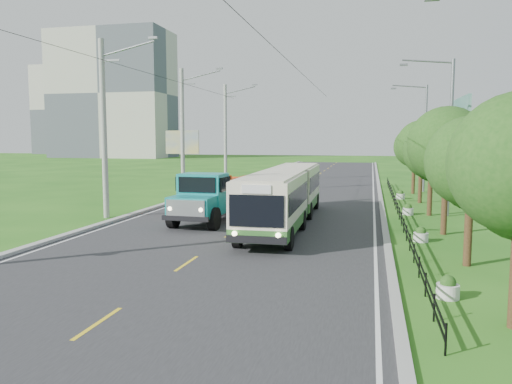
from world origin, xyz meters
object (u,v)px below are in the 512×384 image
(tree_third, at_px, (447,150))
(planter_far, at_px, (400,195))
(planter_near, at_px, (421,235))
(billboard_left, at_px, (182,146))
(planter_mid, at_px, (408,210))
(tree_fourth, at_px, (432,154))
(streetlight_mid, at_px, (448,132))
(tree_back, at_px, (415,149))
(planter_front, at_px, (448,288))
(bus, at_px, (285,192))
(pole_near, at_px, (104,128))
(dump_truck, at_px, (209,194))
(billboard_right, at_px, (461,126))
(pole_far, at_px, (226,133))
(pole_mid, at_px, (183,131))
(tree_second, at_px, (472,167))
(tree_fifth, at_px, (422,148))
(streetlight_far, at_px, (423,134))

(tree_third, bearing_deg, planter_far, 95.18)
(planter_near, bearing_deg, planter_far, 90.00)
(billboard_left, bearing_deg, planter_mid, -28.92)
(tree_fourth, relative_size, streetlight_mid, 0.60)
(tree_back, height_order, planter_front, tree_back)
(bus, bearing_deg, streetlight_mid, 29.28)
(pole_near, xyz_separation_m, planter_mid, (16.86, 5.00, -4.81))
(pole_near, relative_size, dump_truck, 1.53)
(billboard_right, bearing_deg, pole_near, -151.86)
(tree_third, bearing_deg, pole_far, 126.09)
(pole_mid, relative_size, planter_mid, 14.93)
(tree_back, height_order, billboard_right, billboard_right)
(pole_far, relative_size, streetlight_mid, 1.10)
(tree_third, height_order, billboard_right, billboard_right)
(tree_second, height_order, planter_near, tree_second)
(tree_fifth, xyz_separation_m, planter_far, (-1.26, 1.86, -3.57))
(tree_fifth, bearing_deg, tree_second, -90.00)
(tree_fifth, bearing_deg, planter_far, 124.05)
(pole_mid, distance_m, tree_fourth, 19.43)
(planter_far, bearing_deg, billboard_right, -28.39)
(tree_back, distance_m, planter_front, 28.37)
(tree_third, distance_m, bus, 8.17)
(pole_mid, distance_m, pole_far, 12.00)
(billboard_left, bearing_deg, tree_third, -39.33)
(pole_far, distance_m, tree_fifth, 22.25)
(tree_fourth, height_order, streetlight_far, streetlight_far)
(tree_fifth, relative_size, planter_front, 8.66)
(streetlight_mid, distance_m, billboard_right, 6.24)
(tree_third, bearing_deg, planter_front, -97.06)
(tree_fourth, bearing_deg, planter_far, 99.08)
(billboard_left, bearing_deg, streetlight_far, 11.23)
(pole_far, relative_size, tree_second, 1.89)
(tree_fourth, bearing_deg, pole_mid, 159.26)
(tree_back, bearing_deg, pole_near, -136.59)
(streetlight_mid, bearing_deg, tree_second, -93.79)
(tree_fourth, relative_size, dump_truck, 0.83)
(pole_near, bearing_deg, tree_second, -20.74)
(pole_mid, distance_m, tree_third, 22.25)
(tree_fourth, xyz_separation_m, planter_far, (-1.26, 7.86, -3.30))
(planter_mid, bearing_deg, tree_fourth, 6.39)
(tree_second, height_order, planter_front, tree_second)
(pole_far, bearing_deg, pole_mid, -90.00)
(streetlight_mid, bearing_deg, streetlight_far, 90.00)
(pole_near, relative_size, billboard_right, 1.37)
(tree_fifth, bearing_deg, tree_fourth, -90.00)
(planter_far, bearing_deg, pole_mid, -176.61)
(tree_fourth, bearing_deg, billboard_right, 67.36)
(tree_third, height_order, planter_far, tree_third)
(streetlight_far, xyz_separation_m, bus, (-8.58, -19.03, -3.20))
(billboard_right, bearing_deg, tree_fifth, 176.70)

